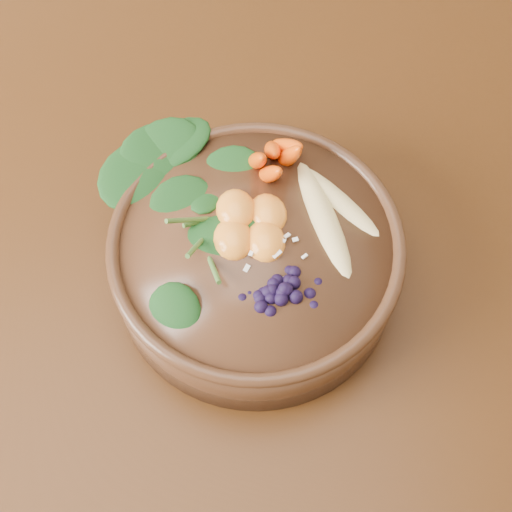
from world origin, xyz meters
TOP-DOWN VIEW (x-y plane):
  - ground at (0.00, 0.00)m, footprint 4.00×4.00m
  - dining_table at (0.00, 0.00)m, footprint 1.60×0.90m
  - stoneware_bowl at (0.28, -0.10)m, footprint 0.36×0.36m
  - kale_heap at (0.22, -0.06)m, footprint 0.23×0.21m
  - carrot_cluster at (0.31, -0.01)m, footprint 0.07×0.07m
  - banana_halves at (0.36, -0.08)m, footprint 0.11×0.16m
  - mandarin_cluster at (0.28, -0.08)m, footprint 0.11×0.11m
  - blueberry_pile at (0.30, -0.16)m, footprint 0.16×0.13m
  - coconut_flakes at (0.29, -0.12)m, footprint 0.11×0.09m

SIDE VIEW (x-z plane):
  - ground at x=0.00m, z-range 0.00..0.00m
  - dining_table at x=0.00m, z-range 0.28..1.03m
  - stoneware_bowl at x=0.28m, z-range 0.75..0.83m
  - coconut_flakes at x=0.29m, z-range 0.83..0.84m
  - banana_halves at x=0.36m, z-range 0.83..0.86m
  - mandarin_cluster at x=0.28m, z-range 0.83..0.86m
  - blueberry_pile at x=0.30m, z-range 0.83..0.87m
  - kale_heap at x=0.22m, z-range 0.83..0.87m
  - carrot_cluster at x=0.31m, z-range 0.83..0.91m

